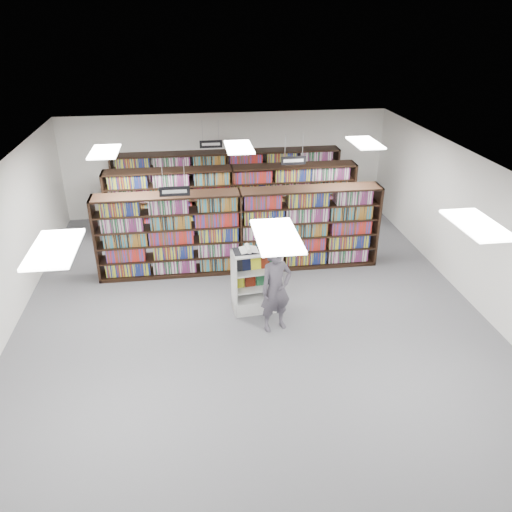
{
  "coord_description": "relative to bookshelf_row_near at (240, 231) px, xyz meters",
  "views": [
    {
      "loc": [
        -1.15,
        -9.27,
        6.03
      ],
      "look_at": [
        0.19,
        0.5,
        1.1
      ],
      "focal_mm": 35.0,
      "sensor_mm": 36.0,
      "label": 1
    }
  ],
  "objects": [
    {
      "name": "ceiling",
      "position": [
        0.0,
        -2.0,
        2.15
      ],
      "size": [
        10.0,
        12.0,
        0.1
      ],
      "primitive_type": "cube",
      "color": "white",
      "rests_on": "wall_back"
    },
    {
      "name": "bookshelf_row_near",
      "position": [
        0.0,
        0.0,
        0.0
      ],
      "size": [
        7.0,
        0.6,
        2.1
      ],
      "color": "black",
      "rests_on": "floor"
    },
    {
      "name": "open_book",
      "position": [
        -0.02,
        -1.91,
        0.42
      ],
      "size": [
        0.7,
        0.44,
        0.13
      ],
      "rotation": [
        0.0,
        0.0,
        0.08
      ],
      "color": "black",
      "rests_on": "endcap_display"
    },
    {
      "name": "troffer_front_left",
      "position": [
        -3.0,
        -5.0,
        2.11
      ],
      "size": [
        0.6,
        1.2,
        0.04
      ],
      "primitive_type": "cube",
      "color": "white",
      "rests_on": "ceiling"
    },
    {
      "name": "troffer_front_right",
      "position": [
        3.0,
        -5.0,
        2.11
      ],
      "size": [
        0.6,
        1.2,
        0.04
      ],
      "primitive_type": "cube",
      "color": "white",
      "rests_on": "ceiling"
    },
    {
      "name": "troffer_back_left",
      "position": [
        -3.0,
        0.0,
        2.11
      ],
      "size": [
        0.6,
        1.2,
        0.04
      ],
      "primitive_type": "cube",
      "color": "white",
      "rests_on": "ceiling"
    },
    {
      "name": "troffer_front_center",
      "position": [
        0.0,
        -5.0,
        2.11
      ],
      "size": [
        0.6,
        1.2,
        0.04
      ],
      "primitive_type": "cube",
      "color": "white",
      "rests_on": "ceiling"
    },
    {
      "name": "aisle_sign_right",
      "position": [
        1.5,
        1.0,
        1.48
      ],
      "size": [
        0.65,
        0.02,
        0.8
      ],
      "color": "#B2B2B7",
      "rests_on": "ceiling"
    },
    {
      "name": "bookshelf_row_far",
      "position": [
        0.0,
        3.7,
        0.0
      ],
      "size": [
        7.0,
        0.6,
        2.1
      ],
      "color": "black",
      "rests_on": "floor"
    },
    {
      "name": "endcap_display",
      "position": [
        0.13,
        -1.91,
        -0.57
      ],
      "size": [
        1.07,
        0.61,
        1.44
      ],
      "rotation": [
        0.0,
        0.0,
        0.1
      ],
      "color": "silver",
      "rests_on": "floor"
    },
    {
      "name": "bookshelf_row_mid",
      "position": [
        0.0,
        2.0,
        0.0
      ],
      "size": [
        7.0,
        0.6,
        2.1
      ],
      "color": "black",
      "rests_on": "floor"
    },
    {
      "name": "wall_right",
      "position": [
        5.0,
        -2.0,
        0.55
      ],
      "size": [
        0.1,
        12.0,
        3.2
      ],
      "primitive_type": "cube",
      "color": "white",
      "rests_on": "ground"
    },
    {
      "name": "wall_front",
      "position": [
        0.0,
        -8.0,
        0.55
      ],
      "size": [
        10.0,
        0.1,
        3.2
      ],
      "primitive_type": "cube",
      "color": "white",
      "rests_on": "ground"
    },
    {
      "name": "wall_back",
      "position": [
        0.0,
        4.0,
        0.55
      ],
      "size": [
        10.0,
        0.1,
        3.2
      ],
      "primitive_type": "cube",
      "color": "white",
      "rests_on": "ground"
    },
    {
      "name": "aisle_sign_left",
      "position": [
        -1.5,
        -1.0,
        1.48
      ],
      "size": [
        0.65,
        0.02,
        0.8
      ],
      "color": "#B2B2B7",
      "rests_on": "ceiling"
    },
    {
      "name": "troffer_back_right",
      "position": [
        3.0,
        0.0,
        2.11
      ],
      "size": [
        0.6,
        1.2,
        0.04
      ],
      "primitive_type": "cube",
      "color": "white",
      "rests_on": "ceiling"
    },
    {
      "name": "troffer_back_center",
      "position": [
        0.0,
        0.0,
        2.11
      ],
      "size": [
        0.6,
        1.2,
        0.04
      ],
      "primitive_type": "cube",
      "color": "white",
      "rests_on": "ceiling"
    },
    {
      "name": "aisle_sign_center",
      "position": [
        -0.5,
        3.0,
        1.48
      ],
      "size": [
        0.65,
        0.02,
        0.8
      ],
      "color": "#B2B2B7",
      "rests_on": "ceiling"
    },
    {
      "name": "shopper",
      "position": [
        0.43,
        -2.7,
        -0.11
      ],
      "size": [
        0.79,
        0.64,
        1.87
      ],
      "primitive_type": "imported",
      "rotation": [
        0.0,
        0.0,
        0.31
      ],
      "color": "#454049",
      "rests_on": "floor"
    },
    {
      "name": "floor",
      "position": [
        0.0,
        -2.0,
        -1.05
      ],
      "size": [
        12.0,
        12.0,
        0.0
      ],
      "primitive_type": "plane",
      "color": "#4A4A4E",
      "rests_on": "ground"
    }
  ]
}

